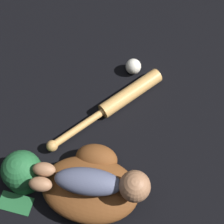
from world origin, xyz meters
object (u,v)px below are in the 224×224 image
Objects in this scene: baby_figure at (99,183)px; baseball_bat at (120,100)px; baseball_cap at (22,172)px; baseball_glove at (91,183)px; baseball at (133,66)px.

baby_figure is 0.92× the size of baseball_bat.
baby_figure reaches higher than baseball_cap.
baseball_glove is at bearing -3.20° from baseball_cap.
baseball_glove is 0.91× the size of baby_figure.
baseball_glove is 0.55m from baseball.
baseball is (0.04, 0.18, 0.00)m from baseball_bat.
baseball is (0.08, 0.56, -0.11)m from baby_figure.
baseball is at bearing 55.61° from baseball_cap.
baseball reaches higher than baseball_bat.
baseball_cap is at bearing 173.24° from baby_figure.
baby_figure reaches higher than baseball_glove.
baseball_glove is 0.84× the size of baseball_bat.
baseball_bat is 2.01× the size of baseball_cap.
baseball_cap reaches higher than baseball_bat.
baby_figure is 0.40m from baseball_bat.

